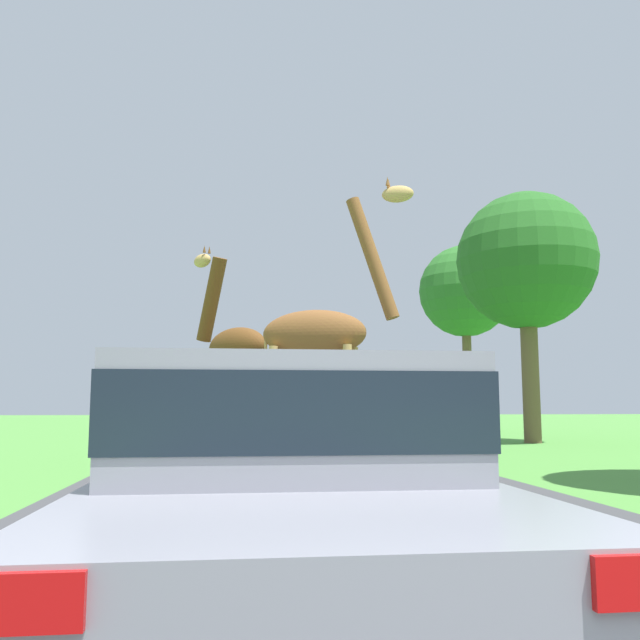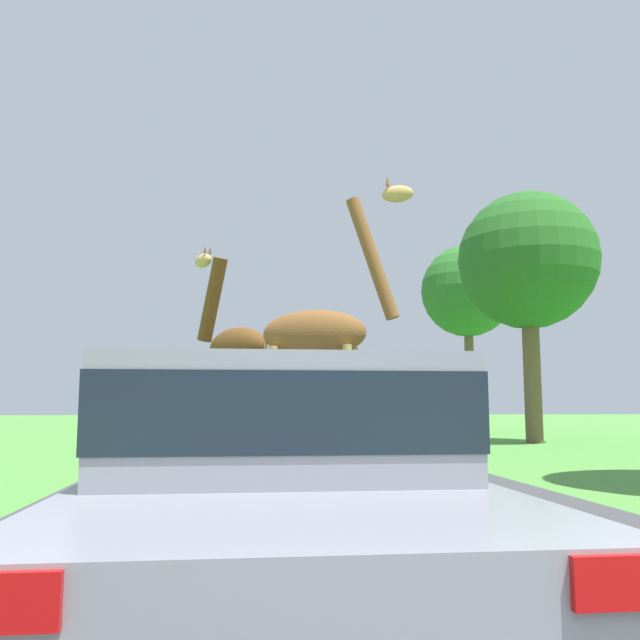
% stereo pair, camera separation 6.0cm
% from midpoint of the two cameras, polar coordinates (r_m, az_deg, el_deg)
% --- Properties ---
extents(road, '(6.42, 120.00, 0.00)m').
position_cam_midpoint_polar(road, '(29.74, -5.37, -9.30)').
color(road, '#424244').
rests_on(road, ground).
extents(giraffe_near_road, '(2.72, 1.41, 5.10)m').
position_cam_midpoint_polar(giraffe_near_road, '(11.89, -0.03, -1.19)').
color(giraffe_near_road, tan).
rests_on(giraffe_near_road, ground).
extents(giraffe_companion, '(1.84, 2.26, 4.62)m').
position_cam_midpoint_polar(giraffe_companion, '(14.11, -7.54, -2.23)').
color(giraffe_companion, tan).
rests_on(giraffe_companion, ground).
extents(car_lead_maroon, '(1.81, 4.20, 1.34)m').
position_cam_midpoint_polar(car_lead_maroon, '(3.70, -3.46, -13.46)').
color(car_lead_maroon, gray).
rests_on(car_lead_maroon, ground).
extents(car_queue_right, '(1.79, 4.16, 1.39)m').
position_cam_midpoint_polar(car_queue_right, '(28.22, -7.76, -7.87)').
color(car_queue_right, '#144C28').
rests_on(car_queue_right, ground).
extents(car_queue_left, '(1.97, 4.60, 1.31)m').
position_cam_midpoint_polar(car_queue_left, '(16.69, 2.60, -8.57)').
color(car_queue_left, black).
rests_on(car_queue_left, ground).
extents(tree_centre_back, '(4.21, 4.21, 7.63)m').
position_cam_midpoint_polar(tree_centre_back, '(21.74, 16.89, 4.68)').
color(tree_centre_back, brown).
rests_on(tree_centre_back, ground).
extents(tree_right_cluster, '(3.97, 3.97, 8.01)m').
position_cam_midpoint_polar(tree_right_cluster, '(29.96, 12.09, 2.33)').
color(tree_right_cluster, brown).
rests_on(tree_right_cluster, ground).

